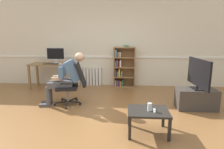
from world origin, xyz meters
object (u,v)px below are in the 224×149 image
office_chair (73,82)px  spare_remote (154,111)px  radiator (88,76)px  person_seated (66,77)px  computer_desk (53,67)px  computer_mouse (60,64)px  tv_stand (196,99)px  coffee_table (148,113)px  drinking_glass (150,107)px  bookshelf (123,67)px  keyboard (51,64)px  imac_monitor (56,54)px  tv_screen (198,73)px

office_chair → spare_remote: size_ratio=6.58×
radiator → person_seated: (-0.13, -1.81, 0.35)m
computer_desk → computer_mouse: (0.28, -0.12, 0.12)m
computer_desk → office_chair: bearing=-53.8°
tv_stand → coffee_table: bearing=-135.5°
computer_mouse → office_chair: bearing=-59.7°
tv_stand → drinking_glass: size_ratio=6.51×
bookshelf → person_seated: (-1.27, -1.71, 0.02)m
keyboard → drinking_glass: (2.60, -2.51, -0.31)m
computer_mouse → tv_stand: computer_mouse is taller
office_chair → coffee_table: bearing=42.0°
imac_monitor → tv_stand: imac_monitor is taller
tv_stand → tv_screen: bearing=3.0°
computer_mouse → radiator: (0.72, 0.51, -0.48)m
keyboard → imac_monitor: bearing=71.3°
computer_desk → bookshelf: bookshelf is taller
keyboard → spare_remote: size_ratio=2.91×
computer_desk → tv_stand: size_ratio=1.62×
computer_desk → drinking_glass: computer_desk is taller
radiator → person_seated: bearing=-94.2°
keyboard → person_seated: (0.86, -1.28, -0.12)m
keyboard → spare_remote: 3.70m
tv_screen → coffee_table: (-1.17, -1.15, -0.45)m
imac_monitor → radiator: imac_monitor is taller
computer_desk → imac_monitor: bearing=44.7°
office_chair → drinking_glass: size_ratio=7.72×
coffee_table → person_seated: bearing=145.0°
office_chair → person_seated: (-0.16, -0.03, 0.12)m
imac_monitor → person_seated: size_ratio=0.47×
computer_desk → tv_screen: (3.76, -1.48, 0.14)m
computer_desk → computer_mouse: size_ratio=13.50×
coffee_table → keyboard: bearing=136.0°
computer_mouse → person_seated: bearing=-65.8°
radiator → drinking_glass: bearing=-62.1°
computer_mouse → office_chair: office_chair is taller
tv_stand → keyboard: bearing=160.4°
imac_monitor → keyboard: bearing=-108.7°
office_chair → spare_remote: bearing=42.6°
computer_desk → radiator: size_ratio=1.54×
computer_desk → spare_remote: bearing=-44.9°
office_chair → drinking_glass: 2.02m
keyboard → coffee_table: bearing=-44.0°
coffee_table → tv_stand: bearing=44.5°
spare_remote → radiator: bearing=-53.1°
computer_desk → computer_mouse: computer_mouse is taller
imac_monitor → bookshelf: (2.05, 0.21, -0.41)m
radiator → spare_remote: size_ratio=5.83×
spare_remote → tv_stand: bearing=-124.1°
drinking_glass → spare_remote: bearing=-15.2°
tv_stand → imac_monitor: bearing=157.1°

